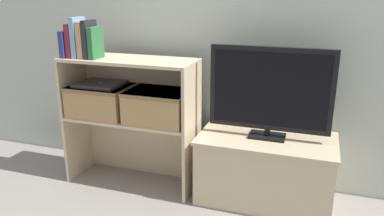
{
  "coord_description": "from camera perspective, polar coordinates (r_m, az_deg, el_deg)",
  "views": [
    {
      "loc": [
        0.73,
        -1.97,
        1.31
      ],
      "look_at": [
        0.0,
        0.17,
        0.59
      ],
      "focal_mm": 35.0,
      "sensor_mm": 36.0,
      "label": 1
    }
  ],
  "objects": [
    {
      "name": "bookshelf_upper_tier",
      "position": [
        2.55,
        -8.94,
        4.59
      ],
      "size": [
        0.89,
        0.34,
        0.4
      ],
      "color": "#CCB793",
      "rests_on": "bookshelf_lower_tier"
    },
    {
      "name": "book_tan",
      "position": [
        2.54,
        -16.15,
        9.93
      ],
      "size": [
        0.04,
        0.12,
        0.23
      ],
      "color": "tan",
      "rests_on": "bookshelf_upper_tier"
    },
    {
      "name": "book_navy",
      "position": [
        2.62,
        -18.37,
        9.28
      ],
      "size": [
        0.03,
        0.16,
        0.17
      ],
      "color": "navy",
      "rests_on": "bookshelf_upper_tier"
    },
    {
      "name": "bookshelf_lower_tier",
      "position": [
        2.68,
        -8.47,
        -4.51
      ],
      "size": [
        0.89,
        0.34,
        0.48
      ],
      "color": "#CCB793",
      "rests_on": "ground_plane"
    },
    {
      "name": "book_skyblue",
      "position": [
        2.56,
        -16.97,
        10.23
      ],
      "size": [
        0.03,
        0.13,
        0.26
      ],
      "color": "#709ECC",
      "rests_on": "bookshelf_upper_tier"
    },
    {
      "name": "wall_back",
      "position": [
        2.57,
        2.42,
        15.22
      ],
      "size": [
        10.0,
        0.05,
        2.4
      ],
      "color": "#B2BCB2",
      "rests_on": "ground_plane"
    },
    {
      "name": "book_maroon",
      "position": [
        2.59,
        -17.67,
        9.77
      ],
      "size": [
        0.04,
        0.13,
        0.22
      ],
      "color": "maroon",
      "rests_on": "bookshelf_upper_tier"
    },
    {
      "name": "ground_plane",
      "position": [
        2.47,
        -1.31,
        -14.32
      ],
      "size": [
        16.0,
        16.0,
        0.0
      ],
      "primitive_type": "plane",
      "color": "gray"
    },
    {
      "name": "storage_basket_right",
      "position": [
        2.43,
        -5.14,
        0.49
      ],
      "size": [
        0.4,
        0.31,
        0.21
      ],
      "color": "tan",
      "rests_on": "bookshelf_lower_tier"
    },
    {
      "name": "storage_basket_left",
      "position": [
        2.63,
        -13.67,
        1.36
      ],
      "size": [
        0.4,
        0.31,
        0.21
      ],
      "color": "tan",
      "rests_on": "bookshelf_lower_tier"
    },
    {
      "name": "book_charcoal",
      "position": [
        2.52,
        -15.33,
        10.05
      ],
      "size": [
        0.03,
        0.13,
        0.24
      ],
      "color": "#232328",
      "rests_on": "bookshelf_upper_tier"
    },
    {
      "name": "laptop",
      "position": [
        2.6,
        -13.84,
        3.56
      ],
      "size": [
        0.3,
        0.24,
        0.02
      ],
      "color": "#2D2D33",
      "rests_on": "storage_basket_left"
    },
    {
      "name": "book_forest",
      "position": [
        2.5,
        -14.48,
        9.59
      ],
      "size": [
        0.04,
        0.14,
        0.2
      ],
      "color": "#286638",
      "rests_on": "bookshelf_upper_tier"
    },
    {
      "name": "tv",
      "position": [
        2.28,
        11.81,
        2.57
      ],
      "size": [
        0.73,
        0.14,
        0.56
      ],
      "color": "black",
      "rests_on": "tv_stand"
    },
    {
      "name": "tv_stand",
      "position": [
        2.46,
        11.07,
        -9.01
      ],
      "size": [
        0.84,
        0.48,
        0.43
      ],
      "color": "#CCB793",
      "rests_on": "ground_plane"
    }
  ]
}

